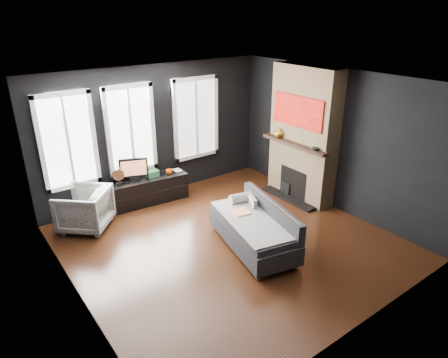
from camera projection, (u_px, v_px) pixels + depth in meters
floor at (230, 242)px, 6.80m from camera, size 5.00×5.00×0.00m
ceiling at (231, 82)px, 5.74m from camera, size 5.00×5.00×0.00m
wall_back at (156, 132)px, 8.11m from camera, size 5.00×0.02×2.70m
wall_left at (69, 214)px, 4.90m from camera, size 0.02×5.00×2.70m
wall_right at (334, 140)px, 7.64m from camera, size 0.02×5.00×2.70m
windows at (131, 84)px, 7.43m from camera, size 4.00×0.16×1.76m
fireplace at (303, 135)px, 7.97m from camera, size 0.70×1.62×2.70m
sofa at (253, 226)px, 6.53m from camera, size 1.27×1.96×0.78m
stripe_pillow at (253, 205)px, 6.87m from camera, size 0.17×0.29×0.28m
armchair at (84, 207)px, 7.10m from camera, size 1.10×1.11×0.83m
media_console at (149, 189)px, 8.14m from camera, size 1.60×0.63×0.54m
monitor at (134, 168)px, 7.84m from camera, size 0.57×0.32×0.51m
desk_fan at (119, 177)px, 7.67m from camera, size 0.27×0.27×0.32m
mug at (169, 171)px, 8.19m from camera, size 0.14×0.12×0.13m
book at (174, 167)px, 8.30m from camera, size 0.15×0.02×0.20m
storage_box at (153, 174)px, 8.06m from camera, size 0.25×0.17×0.13m
mantel_vase at (279, 132)px, 8.17m from camera, size 0.23×0.24×0.20m
mantel_clock at (316, 149)px, 7.47m from camera, size 0.17×0.17×0.04m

